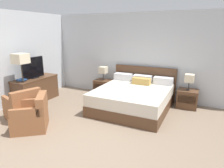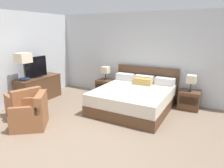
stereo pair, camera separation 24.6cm
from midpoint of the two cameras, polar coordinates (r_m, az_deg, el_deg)
ground_plane at (r=3.91m, az=-12.18°, el=-17.27°), size 9.80×9.80×0.00m
wall_back at (r=6.27m, az=5.99°, el=7.94°), size 6.87×0.06×2.60m
wall_left at (r=6.37m, az=-26.13°, el=6.60°), size 0.06×5.07×2.60m
bed at (r=5.43m, az=4.88°, el=-3.84°), size 1.91×2.06×1.01m
nightstand_left at (r=6.61m, az=-3.53°, el=-0.92°), size 0.53×0.47×0.50m
nightstand_right at (r=5.85m, az=19.61°, el=-3.97°), size 0.53×0.47×0.50m
table_lamp_left at (r=6.48m, az=-3.61°, el=3.95°), size 0.23×0.23×0.44m
table_lamp_right at (r=5.69m, az=20.11°, el=1.49°), size 0.23×0.23×0.44m
dresser at (r=6.43m, az=-21.91°, el=-1.35°), size 0.55×1.37×0.72m
tv at (r=6.27m, az=-22.68°, el=4.23°), size 0.18×0.77×0.61m
book_red_cover at (r=6.04m, az=-25.53°, el=0.84°), size 0.23×0.23×0.04m
book_blue_cover at (r=6.02m, az=-25.50°, el=1.13°), size 0.23×0.19×0.03m
armchair_by_window at (r=5.32m, az=-25.26°, el=-6.04°), size 0.86×0.86×0.76m
armchair_companion at (r=4.72m, az=-23.29°, el=-8.49°), size 0.96×0.96×0.76m
floor_lamp at (r=5.79m, az=-25.72°, el=5.53°), size 0.34×0.34×1.49m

